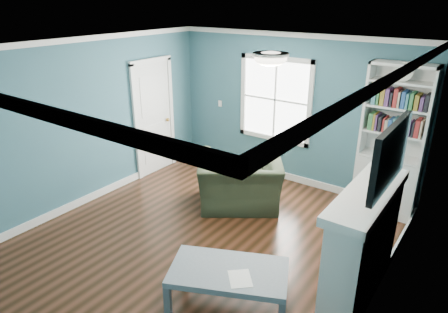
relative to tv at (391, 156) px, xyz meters
The scene contains 13 objects.
floor 2.80m from the tv, behind, with size 5.00×5.00×0.00m, color black.
room_walls 2.21m from the tv, behind, with size 5.00×5.00×5.00m.
trim 2.26m from the tv, behind, with size 4.50×5.00×2.60m.
window 3.40m from the tv, 137.57° to the left, with size 1.40×0.06×1.50m.
bookshelf 2.29m from the tv, 101.57° to the left, with size 0.90×0.35×2.31m.
fireplace 1.10m from the tv, behind, with size 0.44×1.58×1.30m.
tv is the anchor object (origin of this frame).
door 4.63m from the tv, 164.80° to the left, with size 0.12×0.98×2.17m.
ceiling_fixture 1.54m from the tv, behind, with size 0.38×0.38×0.15m.
light_switch 4.38m from the tv, 148.30° to the left, with size 0.08×0.01×0.12m, color white.
recliner 2.79m from the tv, 157.98° to the left, with size 1.27×0.82×1.11m, color black.
coffee_table 2.04m from the tv, 141.49° to the right, with size 1.42×1.14×0.45m.
paper_sheet 1.93m from the tv, 135.39° to the right, with size 0.22×0.29×0.00m, color white.
Camera 1 is at (2.97, -3.61, 3.15)m, focal length 32.00 mm.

